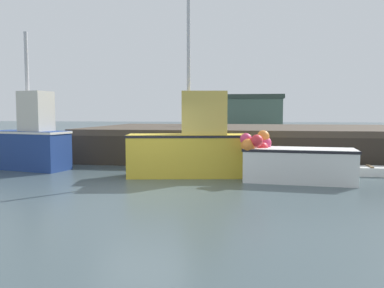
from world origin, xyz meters
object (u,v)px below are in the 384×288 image
Objects in this scene: fishing_boat_near_right at (192,145)px; fishing_boat_mid at (295,162)px; rowboat at (370,171)px; fishing_boat_near_left at (31,141)px; dockworker at (201,108)px.

fishing_boat_mid is (3.25, -0.56, -0.45)m from fishing_boat_near_right.
fishing_boat_near_right is 3.14× the size of rowboat.
fishing_boat_mid is at bearing -147.51° from rowboat.
fishing_boat_near_left is at bearing 173.79° from fishing_boat_near_right.
dockworker is (-3.93, 8.16, 1.74)m from fishing_boat_mid.
fishing_boat_near_right reaches higher than fishing_boat_near_left.
dockworker is at bearing 95.05° from fishing_boat_near_right.
dockworker is (5.46, 6.94, 1.30)m from fishing_boat_near_left.
fishing_boat_near_right is at bearing -6.21° from fishing_boat_near_left.
fishing_boat_near_left is 1.45× the size of fishing_boat_mid.
rowboat is at bearing -44.74° from dockworker.
dockworker is at bearing 115.68° from fishing_boat_mid.
fishing_boat_near_left reaches higher than rowboat.
rowboat is (5.88, 1.12, -0.90)m from fishing_boat_near_right.
fishing_boat_near_right is 6.05m from rowboat.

